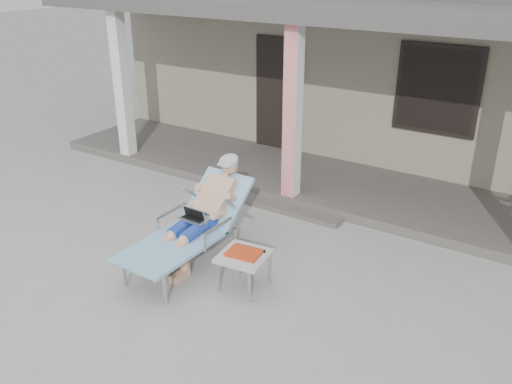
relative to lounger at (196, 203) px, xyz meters
The scene contains 7 objects.
ground 0.82m from the lounger, ahead, with size 60.00×60.00×0.00m, color #9E9E99.
house 6.54m from the lounger, 88.51° to the left, with size 10.40×5.40×3.30m.
porch_deck 3.08m from the lounger, 86.79° to the left, with size 10.00×2.00×0.15m, color #605B56.
porch_overhang 3.55m from the lounger, 86.73° to the left, with size 10.00×2.30×2.85m.
porch_step 2.00m from the lounger, 84.80° to the left, with size 2.00×0.30×0.07m, color #605B56.
lounger is the anchor object (origin of this frame).
side_table 0.98m from the lounger, 14.88° to the right, with size 0.60×0.60×0.49m.
Camera 1 is at (3.72, -4.71, 3.66)m, focal length 38.00 mm.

